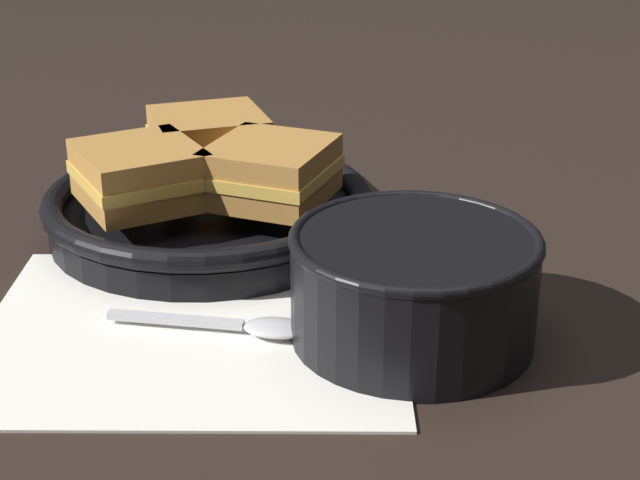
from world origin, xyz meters
The scene contains 8 objects.
ground_plane centered at (0.00, 0.00, 0.00)m, with size 4.00×4.00×0.00m, color black.
napkin centered at (-0.04, -0.07, 0.00)m, with size 0.31×0.27×0.00m.
soup_bowl centered at (0.10, -0.09, 0.04)m, with size 0.17×0.17×0.08m.
spoon centered at (-0.01, -0.08, 0.01)m, with size 0.14×0.05×0.01m.
skillet centered at (-0.04, 0.10, 0.02)m, with size 0.27×0.38×0.04m.
sandwich_near_left centered at (-0.09, 0.07, 0.07)m, with size 0.12×0.12×0.05m.
sandwich_near_right centered at (0.02, 0.07, 0.07)m, with size 0.12×0.13×0.05m.
sandwich_far_left centered at (-0.03, 0.16, 0.07)m, with size 0.11×0.11×0.05m.
Camera 1 is at (-0.01, -0.67, 0.32)m, focal length 55.00 mm.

